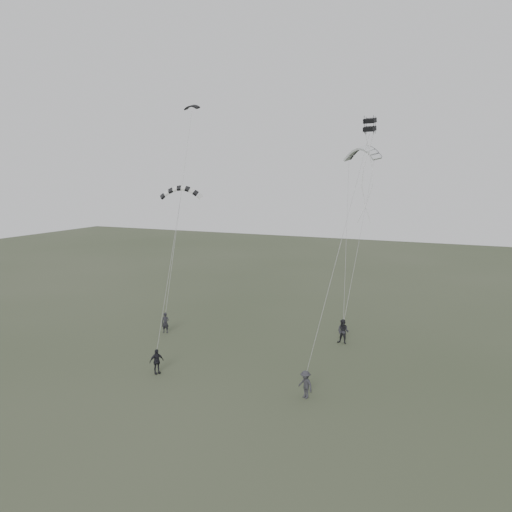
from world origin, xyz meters
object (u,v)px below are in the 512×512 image
at_px(flyer_left, 165,323).
at_px(kite_striped, 181,188).
at_px(flyer_far, 305,384).
at_px(kite_dark_small, 192,106).
at_px(flyer_center, 157,361).
at_px(kite_box, 370,125).
at_px(kite_pale_large, 362,148).
at_px(flyer_right, 343,332).

xyz_separation_m(flyer_left, kite_striped, (1.37, 0.55, 10.40)).
relative_size(flyer_left, flyer_far, 1.03).
bearing_deg(kite_dark_small, flyer_center, -57.49).
distance_m(flyer_left, kite_dark_small, 17.43).
height_order(flyer_far, kite_box, kite_box).
bearing_deg(kite_pale_large, kite_striped, -107.86).
distance_m(flyer_right, kite_box, 15.43).
relative_size(kite_dark_small, kite_striped, 0.47).
xyz_separation_m(flyer_left, kite_dark_small, (0.11, 4.43, 16.86)).
xyz_separation_m(flyer_left, flyer_far, (13.62, -6.66, -0.02)).
bearing_deg(kite_box, flyer_center, -151.46).
height_order(kite_dark_small, kite_striped, kite_dark_small).
distance_m(flyer_center, flyer_far, 9.49).
xyz_separation_m(kite_dark_small, kite_box, (15.79, -7.37, -2.79)).
relative_size(flyer_far, kite_striped, 0.51).
distance_m(flyer_far, kite_striped, 17.62).
relative_size(flyer_center, kite_dark_small, 1.10).
relative_size(flyer_left, kite_pale_large, 0.44).
height_order(flyer_left, kite_dark_small, kite_dark_small).
bearing_deg(flyer_center, flyer_right, -9.30).
relative_size(flyer_left, kite_striped, 0.52).
bearing_deg(kite_dark_small, kite_box, -11.80).
bearing_deg(kite_striped, flyer_right, -15.73).
xyz_separation_m(kite_pale_large, kite_striped, (-11.38, -9.34, -3.14)).
distance_m(kite_dark_small, kite_pale_large, 14.17).
height_order(flyer_left, flyer_right, flyer_right).
distance_m(flyer_left, kite_pale_large, 21.07).
xyz_separation_m(flyer_center, kite_pale_large, (8.62, 16.98, 13.56)).
distance_m(flyer_left, kite_striped, 10.50).
bearing_deg(kite_striped, flyer_center, -97.80).
bearing_deg(kite_striped, kite_pale_large, 11.68).
height_order(flyer_left, kite_pale_large, kite_pale_large).
distance_m(kite_pale_large, kite_box, 13.21).
bearing_deg(flyer_right, flyer_center, -125.56).
xyz_separation_m(kite_striped, kite_box, (14.52, -3.48, 3.67)).
height_order(flyer_right, flyer_center, flyer_right).
xyz_separation_m(kite_pale_large, kite_box, (3.14, -12.83, 0.53)).
bearing_deg(kite_pale_large, flyer_far, -54.25).
height_order(flyer_left, flyer_far, flyer_left).
distance_m(flyer_right, kite_striped, 15.95).
bearing_deg(kite_box, kite_dark_small, 164.05).
height_order(flyer_far, kite_dark_small, kite_dark_small).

